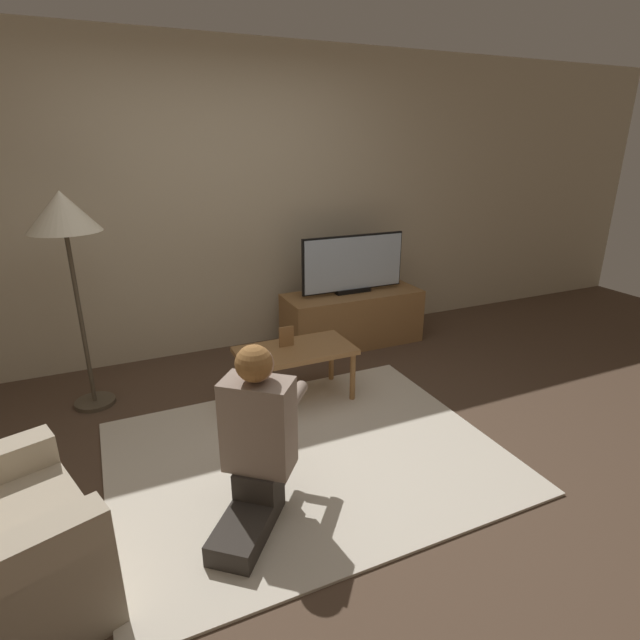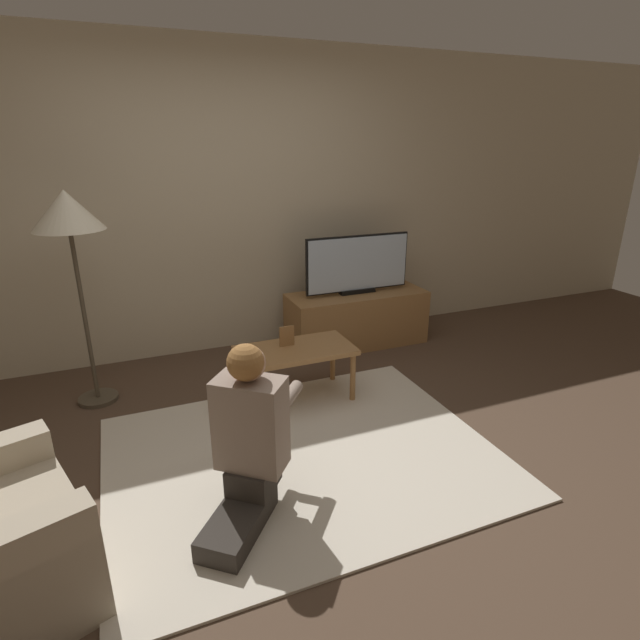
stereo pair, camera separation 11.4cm
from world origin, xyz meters
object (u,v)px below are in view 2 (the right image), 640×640
Objects in this scene: floor_lamp at (68,221)px; person_kneeling at (249,436)px; coffee_table at (295,355)px; tv at (358,264)px.

person_kneeling is at bearing -64.41° from floor_lamp.
tv is at bearing 42.44° from coffee_table.
floor_lamp reaches higher than tv.
floor_lamp reaches higher than coffee_table.
coffee_table is 1.19m from person_kneeling.
floor_lamp is at bearing 157.92° from coffee_table.
person_kneeling is (0.75, -1.58, -0.87)m from floor_lamp.
person_kneeling reaches higher than coffee_table.
tv is 2.40m from person_kneeling.
floor_lamp is (-2.26, -0.27, 0.55)m from tv.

